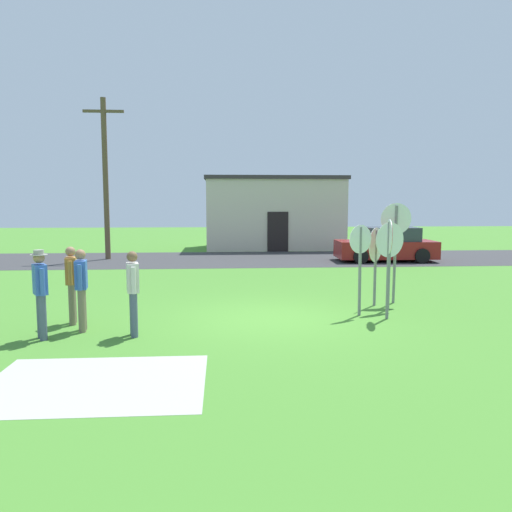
{
  "coord_description": "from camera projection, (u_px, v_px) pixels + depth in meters",
  "views": [
    {
      "loc": [
        -1.08,
        -11.09,
        2.66
      ],
      "look_at": [
        -0.24,
        1.2,
        1.3
      ],
      "focal_mm": 34.95,
      "sensor_mm": 36.0,
      "label": 1
    }
  ],
  "objects": [
    {
      "name": "person_with_sunhat",
      "position": [
        40.0,
        289.0,
        9.55
      ],
      "size": [
        0.37,
        0.51,
        1.74
      ],
      "color": "#4C5670",
      "rests_on": "ground"
    },
    {
      "name": "person_in_teal",
      "position": [
        72.0,
        281.0,
        10.75
      ],
      "size": [
        0.28,
        0.56,
        1.69
      ],
      "color": "#7A6B56",
      "rests_on": "ground"
    },
    {
      "name": "stop_sign_center_cluster",
      "position": [
        396.0,
        234.0,
        12.86
      ],
      "size": [
        0.81,
        0.12,
        2.61
      ],
      "color": "slate",
      "rests_on": "ground"
    },
    {
      "name": "stop_sign_leaning_right",
      "position": [
        360.0,
        255.0,
        11.5
      ],
      "size": [
        0.6,
        0.32,
        2.12
      ],
      "color": "slate",
      "rests_on": "ground"
    },
    {
      "name": "stop_sign_rear_right",
      "position": [
        389.0,
        251.0,
        11.14
      ],
      "size": [
        0.16,
        0.76,
        2.26
      ],
      "color": "slate",
      "rests_on": "ground"
    },
    {
      "name": "person_in_dark_shirt",
      "position": [
        81.0,
        285.0,
        10.15
      ],
      "size": [
        0.27,
        0.56,
        1.69
      ],
      "color": "#7A6B56",
      "rests_on": "ground"
    },
    {
      "name": "building_background",
      "position": [
        274.0,
        213.0,
        28.11
      ],
      "size": [
        7.68,
        4.25,
        4.01
      ],
      "color": "beige",
      "rests_on": "ground"
    },
    {
      "name": "utility_pole",
      "position": [
        105.0,
        176.0,
        22.53
      ],
      "size": [
        1.8,
        0.24,
        7.25
      ],
      "color": "brown",
      "rests_on": "ground"
    },
    {
      "name": "ground_plane",
      "position": [
        270.0,
        318.0,
        11.37
      ],
      "size": [
        80.0,
        80.0,
        0.0
      ],
      "primitive_type": "plane",
      "color": "#47842D"
    },
    {
      "name": "parked_car_on_street",
      "position": [
        387.0,
        246.0,
        22.14
      ],
      "size": [
        4.35,
        2.11,
        1.51
      ],
      "color": "maroon",
      "rests_on": "ground"
    },
    {
      "name": "stop_sign_leaning_left",
      "position": [
        389.0,
        250.0,
        12.11
      ],
      "size": [
        0.8,
        0.33,
        2.15
      ],
      "color": "slate",
      "rests_on": "ground"
    },
    {
      "name": "person_in_blue",
      "position": [
        133.0,
        289.0,
        9.78
      ],
      "size": [
        0.3,
        0.56,
        1.69
      ],
      "color": "#4C5670",
      "rests_on": "ground"
    },
    {
      "name": "stop_sign_nearest",
      "position": [
        375.0,
        253.0,
        12.61
      ],
      "size": [
        0.56,
        0.68,
        2.0
      ],
      "color": "slate",
      "rests_on": "ground"
    },
    {
      "name": "street_asphalt",
      "position": [
        245.0,
        259.0,
        22.98
      ],
      "size": [
        60.0,
        6.4,
        0.01
      ],
      "primitive_type": "cube",
      "color": "#38383A",
      "rests_on": "ground"
    },
    {
      "name": "concrete_path",
      "position": [
        96.0,
        383.0,
        7.32
      ],
      "size": [
        3.2,
        2.4,
        0.01
      ],
      "primitive_type": "cube",
      "color": "#ADAAA3",
      "rests_on": "ground"
    }
  ]
}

